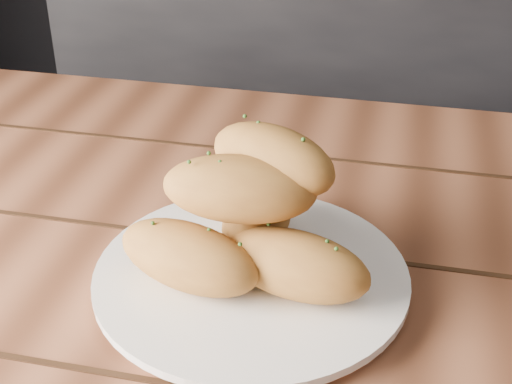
# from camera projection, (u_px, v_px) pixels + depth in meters

# --- Properties ---
(plate) EXTENTS (0.29, 0.29, 0.02)m
(plate) POSITION_uv_depth(u_px,v_px,m) (251.00, 278.00, 0.66)
(plate) COLOR white
(plate) RESTS_ON table
(bread_rolls) EXTENTS (0.24, 0.19, 0.13)m
(bread_rolls) POSITION_uv_depth(u_px,v_px,m) (250.00, 218.00, 0.63)
(bread_rolls) COLOR #A26C2D
(bread_rolls) RESTS_ON plate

